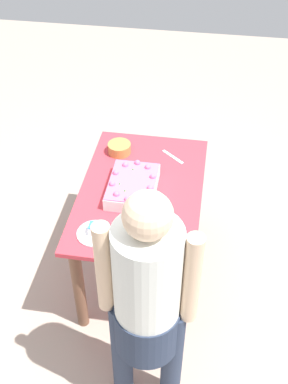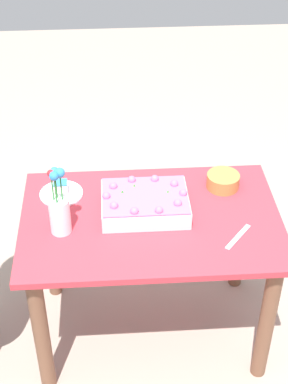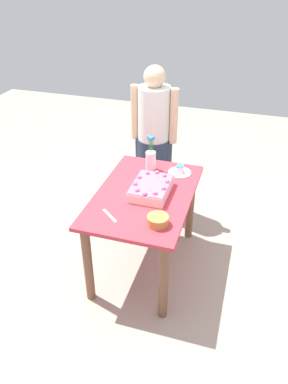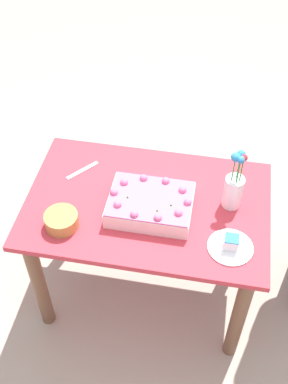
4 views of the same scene
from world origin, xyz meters
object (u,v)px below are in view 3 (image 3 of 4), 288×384
object	(u,v)px
sheet_cake	(151,188)
cake_knife	(110,216)
fruit_bowl	(158,220)
person_standing	(154,133)
flower_vase	(151,158)
serving_plate_with_slice	(180,171)

from	to	relation	value
sheet_cake	cake_knife	size ratio (longest dim) A/B	2.06
cake_knife	fruit_bowl	size ratio (longest dim) A/B	1.21
sheet_cake	person_standing	xyz separation A→B (m)	(-0.84, -0.22, 0.08)
sheet_cake	fruit_bowl	bearing A→B (deg)	22.69
flower_vase	person_standing	distance (m)	0.50
cake_knife	person_standing	xyz separation A→B (m)	(-1.22, -0.02, 0.12)
flower_vase	fruit_bowl	distance (m)	0.78
serving_plate_with_slice	fruit_bowl	world-z (taller)	serving_plate_with_slice
flower_vase	serving_plate_with_slice	bearing A→B (deg)	92.93
sheet_cake	serving_plate_with_slice	xyz separation A→B (m)	(-0.37, 0.15, -0.03)
fruit_bowl	person_standing	size ratio (longest dim) A/B	0.10
cake_knife	fruit_bowl	bearing A→B (deg)	-139.26
flower_vase	person_standing	xyz separation A→B (m)	(-0.48, -0.11, 0.01)
serving_plate_with_slice	fruit_bowl	size ratio (longest dim) A/B	1.31
flower_vase	sheet_cake	bearing A→B (deg)	16.70
sheet_cake	flower_vase	size ratio (longest dim) A/B	1.19
sheet_cake	person_standing	size ratio (longest dim) A/B	0.25
cake_knife	flower_vase	distance (m)	0.75
fruit_bowl	sheet_cake	bearing A→B (deg)	-157.31
fruit_bowl	person_standing	world-z (taller)	person_standing
fruit_bowl	serving_plate_with_slice	bearing A→B (deg)	-179.23
flower_vase	person_standing	size ratio (longest dim) A/B	0.21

